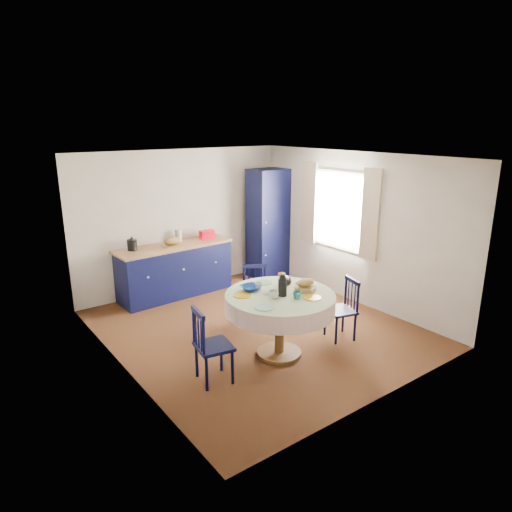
# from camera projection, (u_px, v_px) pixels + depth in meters

# --- Properties ---
(floor) EXTENTS (4.50, 4.50, 0.00)m
(floor) POSITION_uv_depth(u_px,v_px,m) (257.00, 328.00, 6.77)
(floor) COLOR black
(floor) RESTS_ON ground
(ceiling) EXTENTS (4.50, 4.50, 0.00)m
(ceiling) POSITION_uv_depth(u_px,v_px,m) (257.00, 156.00, 6.06)
(ceiling) COLOR white
(ceiling) RESTS_ON wall_back
(wall_back) EXTENTS (4.00, 0.02, 2.50)m
(wall_back) POSITION_uv_depth(u_px,v_px,m) (182.00, 220.00, 8.15)
(wall_back) COLOR beige
(wall_back) RESTS_ON floor
(wall_left) EXTENTS (0.02, 4.50, 2.50)m
(wall_left) POSITION_uv_depth(u_px,v_px,m) (118.00, 274.00, 5.28)
(wall_left) COLOR beige
(wall_left) RESTS_ON floor
(wall_right) EXTENTS (0.02, 4.50, 2.50)m
(wall_right) POSITION_uv_depth(u_px,v_px,m) (353.00, 228.00, 7.56)
(wall_right) COLOR beige
(wall_right) RESTS_ON floor
(window) EXTENTS (0.10, 1.74, 1.45)m
(window) POSITION_uv_depth(u_px,v_px,m) (339.00, 210.00, 7.68)
(window) COLOR white
(window) RESTS_ON wall_right
(kitchen_counter) EXTENTS (2.07, 0.73, 1.15)m
(kitchen_counter) POSITION_uv_depth(u_px,v_px,m) (175.00, 269.00, 7.96)
(kitchen_counter) COLOR black
(kitchen_counter) RESTS_ON floor
(pantry_cabinet) EXTENTS (0.75, 0.55, 2.10)m
(pantry_cabinet) POSITION_uv_depth(u_px,v_px,m) (269.00, 224.00, 8.85)
(pantry_cabinet) COLOR black
(pantry_cabinet) RESTS_ON floor
(dining_table) EXTENTS (1.40, 1.40, 1.13)m
(dining_table) POSITION_uv_depth(u_px,v_px,m) (280.00, 303.00, 5.80)
(dining_table) COLOR #502F16
(dining_table) RESTS_ON floor
(chair_left) EXTENTS (0.46, 0.47, 0.93)m
(chair_left) POSITION_uv_depth(u_px,v_px,m) (210.00, 345.00, 5.26)
(chair_left) COLOR black
(chair_left) RESTS_ON floor
(chair_far) EXTENTS (0.53, 0.52, 0.89)m
(chair_far) POSITION_uv_depth(u_px,v_px,m) (256.00, 295.00, 6.83)
(chair_far) COLOR black
(chair_far) RESTS_ON floor
(chair_right) EXTENTS (0.46, 0.47, 0.86)m
(chair_right) POSITION_uv_depth(u_px,v_px,m) (343.00, 309.00, 6.36)
(chair_right) COLOR black
(chair_right) RESTS_ON floor
(mug_a) EXTENTS (0.12, 0.12, 0.10)m
(mug_a) POSITION_uv_depth(u_px,v_px,m) (274.00, 294.00, 5.61)
(mug_a) COLOR silver
(mug_a) RESTS_ON dining_table
(mug_b) EXTENTS (0.10, 0.10, 0.10)m
(mug_b) POSITION_uv_depth(u_px,v_px,m) (297.00, 295.00, 5.59)
(mug_b) COLOR #2A7174
(mug_b) RESTS_ON dining_table
(mug_c) EXTENTS (0.12, 0.12, 0.09)m
(mug_c) POSITION_uv_depth(u_px,v_px,m) (287.00, 282.00, 6.06)
(mug_c) COLOR black
(mug_c) RESTS_ON dining_table
(mug_d) EXTENTS (0.10, 0.10, 0.09)m
(mug_d) POSITION_uv_depth(u_px,v_px,m) (258.00, 286.00, 5.92)
(mug_d) COLOR silver
(mug_d) RESTS_ON dining_table
(cobalt_bowl) EXTENTS (0.26, 0.26, 0.06)m
(cobalt_bowl) POSITION_uv_depth(u_px,v_px,m) (251.00, 288.00, 5.88)
(cobalt_bowl) COLOR navy
(cobalt_bowl) RESTS_ON dining_table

